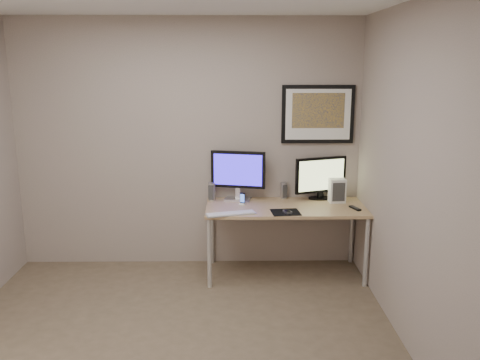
{
  "coord_description": "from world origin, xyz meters",
  "views": [
    {
      "loc": [
        0.47,
        -3.57,
        2.15
      ],
      "look_at": [
        0.54,
        1.1,
        1.06
      ],
      "focal_mm": 38.0,
      "sensor_mm": 36.0,
      "label": 1
    }
  ],
  "objects": [
    {
      "name": "floor",
      "position": [
        0.0,
        0.0,
        0.0
      ],
      "size": [
        3.6,
        3.6,
        0.0
      ],
      "primitive_type": "plane",
      "color": "brown",
      "rests_on": "ground"
    },
    {
      "name": "room",
      "position": [
        0.0,
        0.45,
        1.64
      ],
      "size": [
        3.6,
        3.6,
        3.6
      ],
      "color": "white",
      "rests_on": "ground"
    },
    {
      "name": "speaker_right",
      "position": [
        1.01,
        1.66,
        0.81
      ],
      "size": [
        0.08,
        0.08,
        0.17
      ],
      "primitive_type": "cylinder",
      "rotation": [
        0.0,
        0.0,
        0.28
      ],
      "color": "silver",
      "rests_on": "desk"
    },
    {
      "name": "remote",
      "position": [
        1.68,
        1.24,
        0.74
      ],
      "size": [
        0.1,
        0.17,
        0.02
      ],
      "primitive_type": "cube",
      "rotation": [
        0.0,
        0.0,
        0.35
      ],
      "color": "black",
      "rests_on": "desk"
    },
    {
      "name": "framed_art",
      "position": [
        1.35,
        1.68,
        1.62
      ],
      "size": [
        0.75,
        0.04,
        0.6
      ],
      "color": "black",
      "rests_on": "room"
    },
    {
      "name": "monitor_large",
      "position": [
        0.52,
        1.6,
        1.02
      ],
      "size": [
        0.57,
        0.23,
        0.52
      ],
      "rotation": [
        0.0,
        0.0,
        -0.21
      ],
      "color": "silver",
      "rests_on": "desk"
    },
    {
      "name": "mouse",
      "position": [
        0.99,
        1.11,
        0.75
      ],
      "size": [
        0.08,
        0.11,
        0.03
      ],
      "primitive_type": "ellipsoid",
      "rotation": [
        0.0,
        0.0,
        0.33
      ],
      "color": "black",
      "rests_on": "mousepad"
    },
    {
      "name": "monitor_tv",
      "position": [
        1.39,
        1.62,
        0.97
      ],
      "size": [
        0.55,
        0.22,
        0.45
      ],
      "rotation": [
        0.0,
        0.0,
        0.33
      ],
      "color": "black",
      "rests_on": "desk"
    },
    {
      "name": "speaker_left",
      "position": [
        0.25,
        1.58,
        0.82
      ],
      "size": [
        0.09,
        0.09,
        0.19
      ],
      "primitive_type": "cylinder",
      "rotation": [
        0.0,
        0.0,
        -0.19
      ],
      "color": "silver",
      "rests_on": "desk"
    },
    {
      "name": "fan_unit",
      "position": [
        1.55,
        1.49,
        0.85
      ],
      "size": [
        0.17,
        0.13,
        0.25
      ],
      "primitive_type": "cube",
      "rotation": [
        0.0,
        0.0,
        0.08
      ],
      "color": "white",
      "rests_on": "desk"
    },
    {
      "name": "keyboard",
      "position": [
        0.45,
        1.07,
        0.74
      ],
      "size": [
        0.49,
        0.25,
        0.02
      ],
      "primitive_type": "cube",
      "rotation": [
        0.0,
        0.0,
        0.27
      ],
      "color": "silver",
      "rests_on": "desk"
    },
    {
      "name": "desk",
      "position": [
        1.0,
        1.35,
        0.66
      ],
      "size": [
        1.6,
        0.7,
        0.73
      ],
      "color": "olive",
      "rests_on": "floor"
    },
    {
      "name": "mousepad",
      "position": [
        0.98,
        1.13,
        0.73
      ],
      "size": [
        0.29,
        0.27,
        0.0
      ],
      "primitive_type": "cube",
      "rotation": [
        0.0,
        0.0,
        0.1
      ],
      "color": "black",
      "rests_on": "desk"
    },
    {
      "name": "phone_dock",
      "position": [
        0.57,
        1.42,
        0.79
      ],
      "size": [
        0.07,
        0.07,
        0.12
      ],
      "primitive_type": "cube",
      "rotation": [
        0.0,
        0.0,
        -0.43
      ],
      "color": "black",
      "rests_on": "desk"
    }
  ]
}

